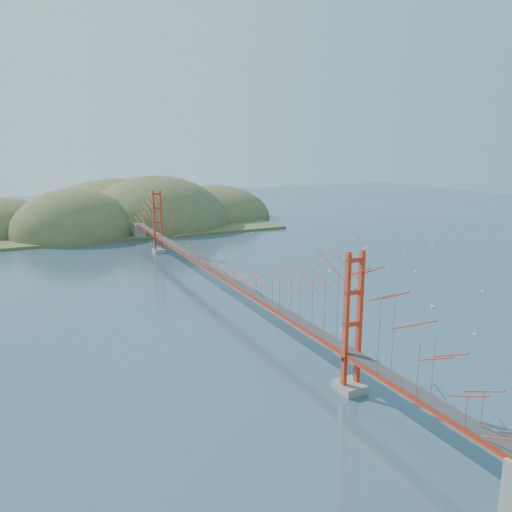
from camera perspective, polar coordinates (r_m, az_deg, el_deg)
name	(u,v)px	position (r m, az deg, el deg)	size (l,w,h in m)	color
ground	(217,294)	(67.64, -4.50, -4.40)	(320.00, 320.00, 0.00)	#2E475C
bridge	(215,243)	(66.12, -4.66, 1.46)	(2.20, 94.40, 12.00)	gray
far_headlands	(129,224)	(132.91, -14.36, 3.60)	(84.00, 58.00, 25.00)	brown
sailboat_3	(314,264)	(84.64, 6.66, -0.90)	(0.55, 0.55, 0.61)	white
sailboat_1	(378,259)	(89.95, 13.79, -0.37)	(0.67, 0.67, 0.70)	white
sailboat_10	(342,330)	(55.28, 9.83, -8.29)	(0.67, 0.67, 0.72)	white
sailboat_14	(483,291)	(75.30, 24.47, -3.65)	(0.54, 0.54, 0.56)	white
sailboat_7	(364,248)	(98.97, 12.22, 0.86)	(0.62, 0.54, 0.71)	white
sailboat_6	(475,333)	(58.35, 23.70, -8.10)	(0.48, 0.50, 0.56)	white
sailboat_12	(251,232)	(114.78, -0.53, 2.72)	(0.59, 0.59, 0.65)	white
sailboat_4	(403,251)	(98.52, 16.47, 0.57)	(0.46, 0.53, 0.61)	white
sailboat_9	(333,241)	(105.48, 8.85, 1.69)	(0.44, 0.51, 0.58)	white
sailboat_5	(443,253)	(98.64, 20.61, 0.29)	(0.53, 0.53, 0.60)	white
sailboat_8	(353,239)	(108.01, 11.01, 1.87)	(0.64, 0.64, 0.70)	white
sailboat_15	(367,246)	(101.05, 12.59, 1.07)	(0.47, 0.53, 0.60)	white
sailboat_17	(432,246)	(104.79, 19.51, 1.05)	(0.53, 0.44, 0.62)	white
sailboat_0	(361,289)	(70.68, 11.86, -3.76)	(0.56, 0.65, 0.74)	white
sailboat_16	(329,271)	(80.04, 8.38, -1.72)	(0.57, 0.53, 0.64)	white
sailboat_extra_0	(416,271)	(83.18, 17.79, -1.66)	(0.52, 0.56, 0.62)	white
sailboat_extra_1	(432,307)	(65.66, 19.49, -5.48)	(0.64, 0.60, 0.72)	white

